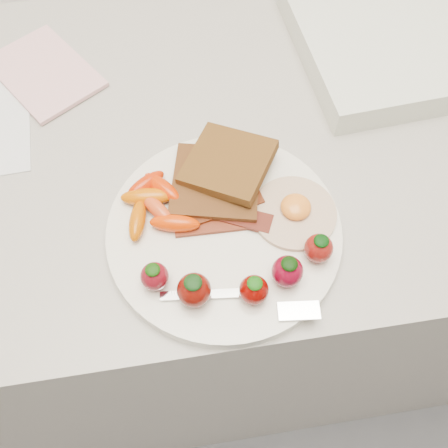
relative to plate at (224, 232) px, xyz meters
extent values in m
cube|color=gray|center=(-0.01, 0.16, -0.46)|extent=(2.00, 0.60, 0.90)
cylinder|color=silver|center=(0.00, 0.00, 0.00)|extent=(0.27, 0.27, 0.02)
cube|color=#3F210B|center=(0.00, 0.06, 0.02)|extent=(0.12, 0.12, 0.01)
cube|color=#39210E|center=(0.02, 0.07, 0.03)|extent=(0.13, 0.13, 0.02)
cylinder|color=beige|center=(0.08, 0.01, 0.01)|extent=(0.10, 0.10, 0.01)
ellipsoid|color=orange|center=(0.08, 0.01, 0.02)|extent=(0.04, 0.04, 0.02)
cube|color=#45140A|center=(-0.01, 0.01, 0.01)|extent=(0.10, 0.03, 0.00)
cube|color=#3D1207|center=(0.01, 0.01, 0.01)|extent=(0.10, 0.06, 0.00)
cube|color=#370E03|center=(0.00, 0.02, 0.02)|extent=(0.10, 0.05, 0.00)
ellipsoid|color=#C55600|center=(-0.08, 0.05, 0.02)|extent=(0.06, 0.03, 0.02)
ellipsoid|color=#D8461A|center=(-0.07, 0.03, 0.02)|extent=(0.04, 0.05, 0.02)
ellipsoid|color=#B84F00|center=(-0.10, 0.02, 0.02)|extent=(0.03, 0.06, 0.02)
ellipsoid|color=red|center=(-0.06, 0.06, 0.02)|extent=(0.05, 0.06, 0.02)
ellipsoid|color=#BB2201|center=(-0.08, 0.07, 0.02)|extent=(0.06, 0.05, 0.02)
ellipsoid|color=#D23200|center=(-0.05, 0.01, 0.02)|extent=(0.06, 0.03, 0.02)
ellipsoid|color=maroon|center=(-0.08, -0.05, 0.03)|extent=(0.03, 0.03, 0.03)
ellipsoid|color=#103506|center=(-0.08, -0.05, 0.04)|extent=(0.02, 0.02, 0.01)
ellipsoid|color=#580B05|center=(-0.04, -0.08, 0.03)|extent=(0.04, 0.04, 0.04)
ellipsoid|color=black|center=(-0.04, -0.08, 0.05)|extent=(0.02, 0.02, 0.01)
ellipsoid|color=#640401|center=(0.02, -0.09, 0.03)|extent=(0.03, 0.03, 0.03)
ellipsoid|color=#114909|center=(0.02, -0.09, 0.04)|extent=(0.02, 0.02, 0.01)
ellipsoid|color=maroon|center=(0.06, -0.07, 0.03)|extent=(0.03, 0.03, 0.04)
ellipsoid|color=black|center=(0.06, -0.07, 0.05)|extent=(0.02, 0.02, 0.01)
ellipsoid|color=maroon|center=(0.10, -0.05, 0.03)|extent=(0.03, 0.03, 0.04)
ellipsoid|color=black|center=(0.10, -0.05, 0.04)|extent=(0.02, 0.02, 0.01)
cube|color=silver|center=(-0.03, -0.08, 0.01)|extent=(0.11, 0.02, 0.00)
cube|color=silver|center=(0.06, -0.11, 0.01)|extent=(0.05, 0.02, 0.00)
cube|color=#E1A2A4|center=(-0.21, 0.30, 0.00)|extent=(0.18, 0.19, 0.01)
cube|color=beige|center=(0.33, 0.27, 0.01)|extent=(0.36, 0.30, 0.04)
camera|label=1|loc=(-0.04, -0.27, 0.51)|focal=40.00mm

